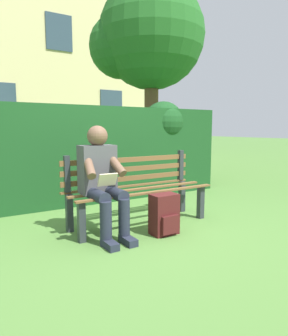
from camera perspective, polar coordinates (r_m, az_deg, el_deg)
ground at (r=3.73m, az=-0.82°, el=-10.40°), size 60.00×60.00×0.00m
park_bench at (r=3.69m, az=-1.55°, el=-3.59°), size 1.74×0.54×0.84m
person_seated at (r=3.26m, az=-7.81°, el=-1.88°), size 0.44×0.73×1.17m
hedge_backdrop at (r=4.99m, az=-9.82°, el=3.25°), size 4.56×0.88×1.61m
tree at (r=6.92m, az=0.40°, el=22.84°), size 2.31×2.20×4.15m
building_facade at (r=13.03m, az=-17.46°, el=17.62°), size 7.71×3.20×7.05m
backpack at (r=3.35m, az=3.79°, el=-8.64°), size 0.29×0.26×0.44m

